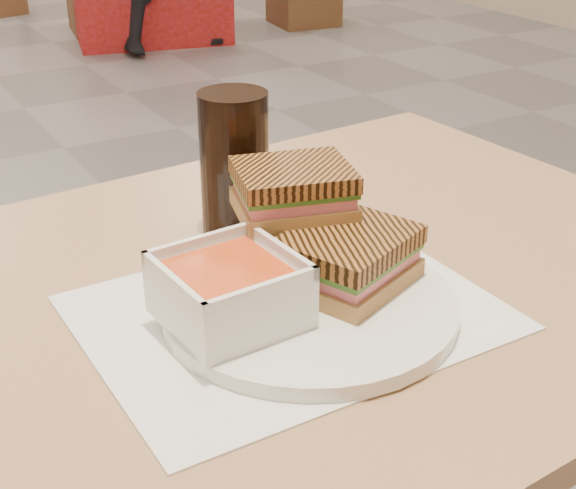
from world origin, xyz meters
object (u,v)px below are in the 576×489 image
cola_glass (235,165)px  soup_bowl (230,293)px  main_table (194,405)px  plate (309,306)px  panini_lower (349,258)px

cola_glass → soup_bowl: bearing=-118.7°
main_table → plate: plate is taller
cola_glass → panini_lower: bearing=-82.6°
panini_lower → cola_glass: bearing=97.4°
main_table → panini_lower: size_ratio=8.21×
plate → soup_bowl: bearing=174.8°
plate → panini_lower: (0.05, 0.01, 0.04)m
soup_bowl → cola_glass: (0.10, 0.19, 0.04)m
cola_glass → plate: bearing=-97.0°
plate → panini_lower: panini_lower is taller
soup_bowl → panini_lower: (0.13, 0.00, 0.00)m
panini_lower → cola_glass: size_ratio=0.92×
panini_lower → main_table: bearing=157.8°
plate → panini_lower: 0.06m
panini_lower → plate: bearing=-171.3°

